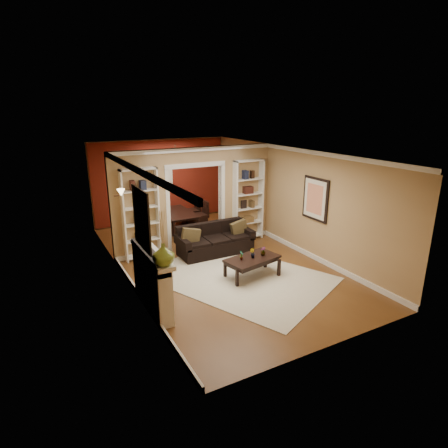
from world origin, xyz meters
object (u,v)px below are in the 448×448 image
dining_table (178,221)px  bookshelf_right (248,200)px  coffee_table (252,267)px  bookshelf_left (141,215)px  sofa (215,239)px  fireplace (153,280)px

dining_table → bookshelf_right: bearing=-139.4°
coffee_table → bookshelf_right: bookshelf_right is taller
bookshelf_left → dining_table: 2.52m
sofa → bookshelf_left: bookshelf_left is taller
sofa → bookshelf_right: bearing=23.5°
sofa → bookshelf_left: 2.01m
sofa → dining_table: bearing=93.3°
coffee_table → dining_table: size_ratio=0.73×
bookshelf_left → dining_table: bookshelf_left is taller
coffee_table → bookshelf_left: size_ratio=0.53×
bookshelf_right → fireplace: (-3.64, -2.53, -0.57)m
bookshelf_right → fireplace: size_ratio=1.35×
bookshelf_right → fireplace: bearing=-145.2°
fireplace → sofa: bearing=40.3°
fireplace → dining_table: (2.17, 4.25, -0.29)m
sofa → coffee_table: 1.67m
coffee_table → dining_table: 3.96m
fireplace → dining_table: 4.78m
coffee_table → bookshelf_left: bookshelf_left is taller
bookshelf_right → dining_table: 2.42m
fireplace → dining_table: size_ratio=1.02×
sofa → coffee_table: (0.09, -1.66, -0.16)m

